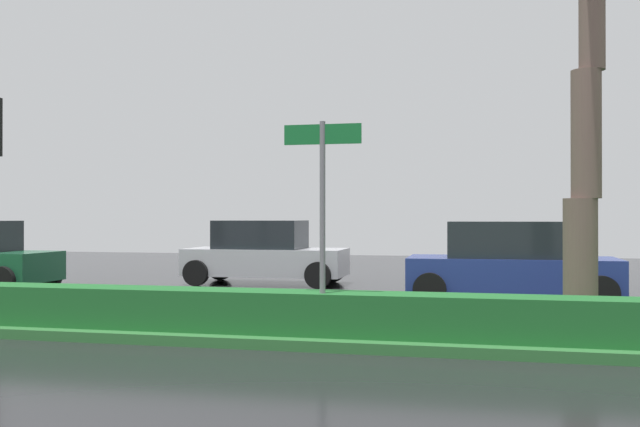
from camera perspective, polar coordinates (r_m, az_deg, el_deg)
ground_plane at (r=12.85m, az=-3.33°, el=-8.62°), size 90.00×42.00×0.10m
median_strip at (r=11.88m, az=-4.68°, el=-8.70°), size 85.50×4.00×0.15m
median_hedge at (r=10.52m, az=-6.99°, el=-7.73°), size 76.50×0.70×0.60m
street_name_sign at (r=9.89m, az=0.20°, el=1.25°), size 1.10×0.08×3.00m
car_in_traffic_second at (r=19.28m, az=-4.50°, el=-3.22°), size 4.30×2.02×1.72m
car_in_traffic_third at (r=15.53m, az=14.95°, el=-3.92°), size 4.30×2.02×1.72m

